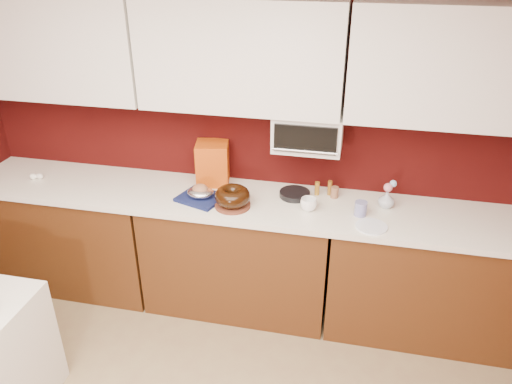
{
  "coord_description": "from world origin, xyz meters",
  "views": [
    {
      "loc": [
        0.77,
        -1.0,
        2.55
      ],
      "look_at": [
        0.15,
        1.84,
        1.02
      ],
      "focal_mm": 35.0,
      "sensor_mm": 36.0,
      "label": 1
    }
  ],
  "objects_px": {
    "bundt_cake": "(232,196)",
    "blue_jar": "(361,209)",
    "toaster_oven": "(308,131)",
    "foil_ham_nest": "(200,192)",
    "pandoro_box": "(213,163)",
    "flower_vase": "(387,199)",
    "coffee_mug": "(309,203)"
  },
  "relations": [
    {
      "from": "bundt_cake",
      "to": "flower_vase",
      "type": "bearing_deg",
      "value": 11.97
    },
    {
      "from": "bundt_cake",
      "to": "flower_vase",
      "type": "distance_m",
      "value": 1.03
    },
    {
      "from": "toaster_oven",
      "to": "foil_ham_nest",
      "type": "bearing_deg",
      "value": -161.74
    },
    {
      "from": "foil_ham_nest",
      "to": "flower_vase",
      "type": "bearing_deg",
      "value": 7.32
    },
    {
      "from": "foil_ham_nest",
      "to": "coffee_mug",
      "type": "height_order",
      "value": "coffee_mug"
    },
    {
      "from": "pandoro_box",
      "to": "flower_vase",
      "type": "xyz_separation_m",
      "value": [
        1.24,
        -0.11,
        -0.09
      ]
    },
    {
      "from": "pandoro_box",
      "to": "blue_jar",
      "type": "xyz_separation_m",
      "value": [
        1.07,
        -0.25,
        -0.11
      ]
    },
    {
      "from": "foil_ham_nest",
      "to": "pandoro_box",
      "type": "height_order",
      "value": "pandoro_box"
    },
    {
      "from": "foil_ham_nest",
      "to": "blue_jar",
      "type": "relative_size",
      "value": 1.91
    },
    {
      "from": "foil_ham_nest",
      "to": "blue_jar",
      "type": "height_order",
      "value": "blue_jar"
    },
    {
      "from": "foil_ham_nest",
      "to": "blue_jar",
      "type": "distance_m",
      "value": 1.08
    },
    {
      "from": "blue_jar",
      "to": "bundt_cake",
      "type": "bearing_deg",
      "value": -175.31
    },
    {
      "from": "bundt_cake",
      "to": "coffee_mug",
      "type": "distance_m",
      "value": 0.51
    },
    {
      "from": "toaster_oven",
      "to": "bundt_cake",
      "type": "relative_size",
      "value": 1.89
    },
    {
      "from": "foil_ham_nest",
      "to": "flower_vase",
      "type": "distance_m",
      "value": 1.26
    },
    {
      "from": "toaster_oven",
      "to": "coffee_mug",
      "type": "relative_size",
      "value": 4.29
    },
    {
      "from": "bundt_cake",
      "to": "blue_jar",
      "type": "xyz_separation_m",
      "value": [
        0.84,
        0.07,
        -0.03
      ]
    },
    {
      "from": "coffee_mug",
      "to": "blue_jar",
      "type": "xyz_separation_m",
      "value": [
        0.34,
        0.01,
        -0.0
      ]
    },
    {
      "from": "toaster_oven",
      "to": "foil_ham_nest",
      "type": "relative_size",
      "value": 2.45
    },
    {
      "from": "toaster_oven",
      "to": "pandoro_box",
      "type": "bearing_deg",
      "value": 176.5
    },
    {
      "from": "coffee_mug",
      "to": "blue_jar",
      "type": "bearing_deg",
      "value": 1.22
    },
    {
      "from": "pandoro_box",
      "to": "blue_jar",
      "type": "height_order",
      "value": "pandoro_box"
    },
    {
      "from": "toaster_oven",
      "to": "foil_ham_nest",
      "type": "xyz_separation_m",
      "value": [
        -0.69,
        -0.23,
        -0.42
      ]
    },
    {
      "from": "toaster_oven",
      "to": "flower_vase",
      "type": "relative_size",
      "value": 3.47
    },
    {
      "from": "pandoro_box",
      "to": "foil_ham_nest",
      "type": "bearing_deg",
      "value": -103.44
    },
    {
      "from": "toaster_oven",
      "to": "coffee_mug",
      "type": "distance_m",
      "value": 0.48
    },
    {
      "from": "bundt_cake",
      "to": "pandoro_box",
      "type": "relative_size",
      "value": 0.76
    },
    {
      "from": "toaster_oven",
      "to": "coffee_mug",
      "type": "bearing_deg",
      "value": -77.12
    },
    {
      "from": "toaster_oven",
      "to": "flower_vase",
      "type": "height_order",
      "value": "toaster_oven"
    },
    {
      "from": "foil_ham_nest",
      "to": "flower_vase",
      "type": "relative_size",
      "value": 1.42
    },
    {
      "from": "toaster_oven",
      "to": "pandoro_box",
      "type": "height_order",
      "value": "toaster_oven"
    },
    {
      "from": "toaster_oven",
      "to": "blue_jar",
      "type": "height_order",
      "value": "toaster_oven"
    }
  ]
}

